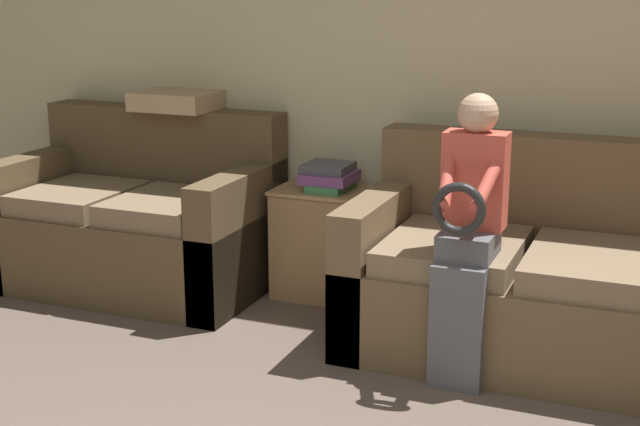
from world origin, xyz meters
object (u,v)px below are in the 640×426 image
object	(u,v)px
child_left_seated	(468,226)
throw_pillow	(181,100)
book_stack	(330,177)
couch_main	(600,289)
couch_side	(139,225)
side_shelf	(329,242)

from	to	relation	value
child_left_seated	throw_pillow	world-z (taller)	child_left_seated
child_left_seated	book_stack	world-z (taller)	child_left_seated
couch_main	child_left_seated	xyz separation A→B (m)	(-0.51, -0.40, 0.34)
book_stack	throw_pillow	xyz separation A→B (m)	(-0.92, 0.08, 0.34)
couch_side	side_shelf	size ratio (longest dim) A/B	2.47
couch_side	throw_pillow	bearing A→B (deg)	67.90
child_left_seated	couch_main	bearing A→B (deg)	38.23
child_left_seated	side_shelf	size ratio (longest dim) A/B	2.05
book_stack	throw_pillow	world-z (taller)	throw_pillow
book_stack	couch_side	bearing A→B (deg)	-168.65
couch_side	side_shelf	bearing A→B (deg)	11.33
couch_side	child_left_seated	distance (m)	2.03
child_left_seated	throw_pillow	distance (m)	2.01
couch_main	couch_side	size ratio (longest dim) A/B	1.51
couch_main	couch_side	world-z (taller)	couch_side
couch_side	child_left_seated	xyz separation A→B (m)	(1.94, -0.50, 0.33)
throw_pillow	couch_main	bearing A→B (deg)	-9.57
couch_main	book_stack	xyz separation A→B (m)	(-1.40, 0.31, 0.33)
side_shelf	couch_side	bearing A→B (deg)	-168.67
couch_main	book_stack	bearing A→B (deg)	167.52
child_left_seated	book_stack	bearing A→B (deg)	141.62
couch_side	book_stack	bearing A→B (deg)	11.35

